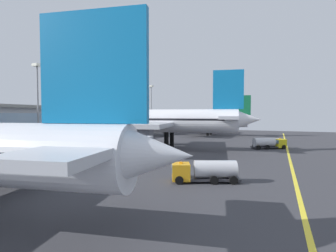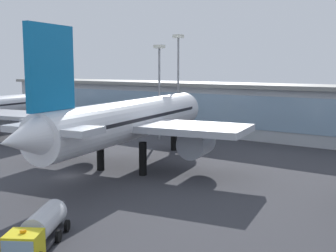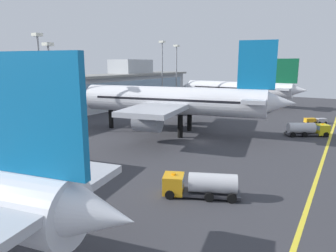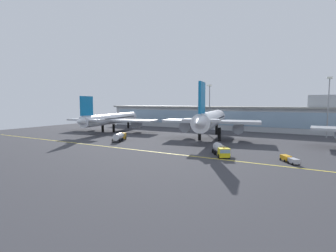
{
  "view_description": "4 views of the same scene",
  "coord_description": "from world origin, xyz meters",
  "px_view_note": "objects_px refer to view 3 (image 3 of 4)",
  "views": [
    {
      "loc": [
        -56.29,
        -19.77,
        9.03
      ],
      "look_at": [
        4.2,
        6.08,
        6.11
      ],
      "focal_mm": 27.68,
      "sensor_mm": 36.0,
      "label": 1
    },
    {
      "loc": [
        45.97,
        -39.13,
        15.08
      ],
      "look_at": [
        9.62,
        10.45,
        6.73
      ],
      "focal_mm": 45.92,
      "sensor_mm": 36.0,
      "label": 2
    },
    {
      "loc": [
        -53.08,
        -24.73,
        15.39
      ],
      "look_at": [
        -4.31,
        4.91,
        3.48
      ],
      "focal_mm": 32.18,
      "sensor_mm": 36.0,
      "label": 3
    },
    {
      "loc": [
        37.75,
        -81.65,
        13.69
      ],
      "look_at": [
        -10.0,
        1.51,
        4.93
      ],
      "focal_mm": 27.81,
      "sensor_mm": 36.0,
      "label": 4
    }
  ],
  "objects_px": {
    "baggage_tug_near": "(315,120)",
    "apron_light_mast_west": "(176,65)",
    "fuel_tanker_truck": "(199,184)",
    "apron_light_mast_centre": "(40,67)",
    "airliner_near_right": "(172,101)",
    "airliner_far_right": "(238,89)",
    "apron_light_mast_far_east": "(162,64)",
    "apron_light_mast_east": "(50,73)",
    "service_truck_far": "(308,129)"
  },
  "relations": [
    {
      "from": "airliner_near_right",
      "to": "apron_light_mast_centre",
      "type": "bearing_deg",
      "value": 10.45
    },
    {
      "from": "service_truck_far",
      "to": "apron_light_mast_west",
      "type": "bearing_deg",
      "value": 115.22
    },
    {
      "from": "airliner_near_right",
      "to": "apron_light_mast_centre",
      "type": "height_order",
      "value": "apron_light_mast_centre"
    },
    {
      "from": "baggage_tug_near",
      "to": "apron_light_mast_east",
      "type": "height_order",
      "value": "apron_light_mast_east"
    },
    {
      "from": "airliner_far_right",
      "to": "baggage_tug_near",
      "type": "height_order",
      "value": "airliner_far_right"
    },
    {
      "from": "fuel_tanker_truck",
      "to": "baggage_tug_near",
      "type": "distance_m",
      "value": 56.12
    },
    {
      "from": "airliner_near_right",
      "to": "airliner_far_right",
      "type": "height_order",
      "value": "airliner_near_right"
    },
    {
      "from": "apron_light_mast_west",
      "to": "fuel_tanker_truck",
      "type": "bearing_deg",
      "value": -148.51
    },
    {
      "from": "airliner_far_right",
      "to": "apron_light_mast_far_east",
      "type": "relative_size",
      "value": 2.0
    },
    {
      "from": "apron_light_mast_far_east",
      "to": "airliner_near_right",
      "type": "bearing_deg",
      "value": -144.88
    },
    {
      "from": "airliner_far_right",
      "to": "airliner_near_right",
      "type": "bearing_deg",
      "value": 92.02
    },
    {
      "from": "airliner_near_right",
      "to": "baggage_tug_near",
      "type": "distance_m",
      "value": 39.54
    },
    {
      "from": "fuel_tanker_truck",
      "to": "apron_light_mast_east",
      "type": "bearing_deg",
      "value": -41.22
    },
    {
      "from": "apron_light_mast_centre",
      "to": "baggage_tug_near",
      "type": "bearing_deg",
      "value": -53.84
    },
    {
      "from": "airliner_near_right",
      "to": "service_truck_far",
      "type": "relative_size",
      "value": 5.63
    },
    {
      "from": "apron_light_mast_east",
      "to": "apron_light_mast_centre",
      "type": "bearing_deg",
      "value": 76.31
    },
    {
      "from": "fuel_tanker_truck",
      "to": "apron_light_mast_centre",
      "type": "bearing_deg",
      "value": -40.78
    },
    {
      "from": "airliner_far_right",
      "to": "service_truck_far",
      "type": "bearing_deg",
      "value": 126.88
    },
    {
      "from": "fuel_tanker_truck",
      "to": "apron_light_mast_far_east",
      "type": "height_order",
      "value": "apron_light_mast_far_east"
    },
    {
      "from": "airliner_near_right",
      "to": "apron_light_mast_centre",
      "type": "distance_m",
      "value": 32.06
    },
    {
      "from": "fuel_tanker_truck",
      "to": "apron_light_mast_east",
      "type": "height_order",
      "value": "apron_light_mast_east"
    },
    {
      "from": "baggage_tug_near",
      "to": "airliner_near_right",
      "type": "bearing_deg",
      "value": 10.99
    },
    {
      "from": "baggage_tug_near",
      "to": "apron_light_mast_east",
      "type": "xyz_separation_m",
      "value": [
        -41.66,
        50.18,
        12.52
      ]
    },
    {
      "from": "service_truck_far",
      "to": "airliner_near_right",
      "type": "bearing_deg",
      "value": 173.45
    },
    {
      "from": "apron_light_mast_centre",
      "to": "apron_light_mast_east",
      "type": "xyz_separation_m",
      "value": [
        -1.25,
        -5.12,
        -1.32
      ]
    },
    {
      "from": "airliner_far_right",
      "to": "apron_light_mast_far_east",
      "type": "distance_m",
      "value": 29.19
    },
    {
      "from": "baggage_tug_near",
      "to": "apron_light_mast_west",
      "type": "xyz_separation_m",
      "value": [
        17.03,
        51.46,
        13.93
      ]
    },
    {
      "from": "apron_light_mast_east",
      "to": "apron_light_mast_far_east",
      "type": "height_order",
      "value": "apron_light_mast_far_east"
    },
    {
      "from": "apron_light_mast_far_east",
      "to": "apron_light_mast_east",
      "type": "bearing_deg",
      "value": -177.24
    },
    {
      "from": "apron_light_mast_centre",
      "to": "apron_light_mast_far_east",
      "type": "xyz_separation_m",
      "value": [
        48.97,
        -2.69,
        0.65
      ]
    },
    {
      "from": "baggage_tug_near",
      "to": "service_truck_far",
      "type": "bearing_deg",
      "value": 54.36
    },
    {
      "from": "airliner_near_right",
      "to": "apron_light_mast_east",
      "type": "bearing_deg",
      "value": 16.94
    },
    {
      "from": "apron_light_mast_east",
      "to": "apron_light_mast_far_east",
      "type": "xyz_separation_m",
      "value": [
        50.22,
        2.42,
        1.97
      ]
    },
    {
      "from": "baggage_tug_near",
      "to": "apron_light_mast_far_east",
      "type": "height_order",
      "value": "apron_light_mast_far_east"
    },
    {
      "from": "airliner_far_right",
      "to": "apron_light_mast_centre",
      "type": "height_order",
      "value": "apron_light_mast_centre"
    },
    {
      "from": "fuel_tanker_truck",
      "to": "apron_light_mast_centre",
      "type": "xyz_separation_m",
      "value": [
        15.28,
        48.39,
        13.12
      ]
    },
    {
      "from": "baggage_tug_near",
      "to": "apron_light_mast_west",
      "type": "relative_size",
      "value": 0.24
    },
    {
      "from": "airliner_far_right",
      "to": "apron_light_mast_far_east",
      "type": "bearing_deg",
      "value": 28.38
    },
    {
      "from": "apron_light_mast_far_east",
      "to": "fuel_tanker_truck",
      "type": "bearing_deg",
      "value": -144.58
    },
    {
      "from": "apron_light_mast_west",
      "to": "airliner_far_right",
      "type": "bearing_deg",
      "value": -78.42
    },
    {
      "from": "apron_light_mast_east",
      "to": "baggage_tug_near",
      "type": "bearing_deg",
      "value": -50.3
    },
    {
      "from": "baggage_tug_near",
      "to": "apron_light_mast_west",
      "type": "distance_m",
      "value": 55.96
    },
    {
      "from": "fuel_tanker_truck",
      "to": "service_truck_far",
      "type": "height_order",
      "value": "same"
    },
    {
      "from": "airliner_far_right",
      "to": "fuel_tanker_truck",
      "type": "xyz_separation_m",
      "value": [
        -77.49,
        -21.32,
        -4.68
      ]
    },
    {
      "from": "baggage_tug_near",
      "to": "apron_light_mast_far_east",
      "type": "bearing_deg",
      "value": -45.78
    },
    {
      "from": "fuel_tanker_truck",
      "to": "apron_light_mast_far_east",
      "type": "xyz_separation_m",
      "value": [
        64.26,
        45.7,
        13.77
      ]
    },
    {
      "from": "airliner_near_right",
      "to": "service_truck_far",
      "type": "xyz_separation_m",
      "value": [
        12.77,
        -26.59,
        -5.75
      ]
    },
    {
      "from": "apron_light_mast_west",
      "to": "apron_light_mast_far_east",
      "type": "relative_size",
      "value": 0.96
    },
    {
      "from": "service_truck_far",
      "to": "apron_light_mast_centre",
      "type": "xyz_separation_m",
      "value": [
        -24.41,
        55.54,
        13.12
      ]
    },
    {
      "from": "baggage_tug_near",
      "to": "apron_light_mast_centre",
      "type": "relative_size",
      "value": 0.24
    }
  ]
}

